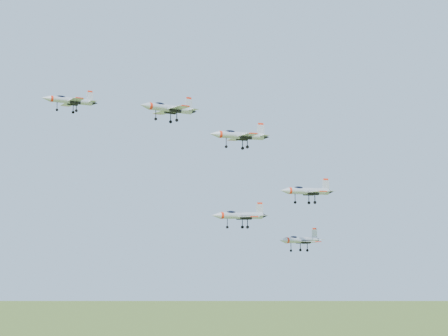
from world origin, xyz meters
TOP-DOWN VIEW (x-y plane):
  - jet_lead at (-25.41, 10.88)m, footprint 10.87×9.02m
  - jet_left_high at (-7.88, 3.89)m, footprint 13.02×10.70m
  - jet_right_high at (-5.47, -15.56)m, footprint 11.20×9.48m
  - jet_left_low at (13.85, 8.96)m, footprint 13.87×11.67m
  - jet_right_low at (15.77, -10.20)m, footprint 12.30×10.38m
  - jet_trail at (18.86, -4.85)m, footprint 11.58×9.50m

SIDE VIEW (x-z plane):
  - jet_trail at x=18.86m, z-range 118.30..121.41m
  - jet_left_low at x=13.85m, z-range 123.17..126.90m
  - jet_right_low at x=15.77m, z-range 128.02..131.33m
  - jet_right_high at x=-5.47m, z-range 136.90..139.93m
  - jet_left_high at x=-7.88m, z-range 144.07..147.55m
  - jet_lead at x=-25.41m, z-range 144.92..147.82m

